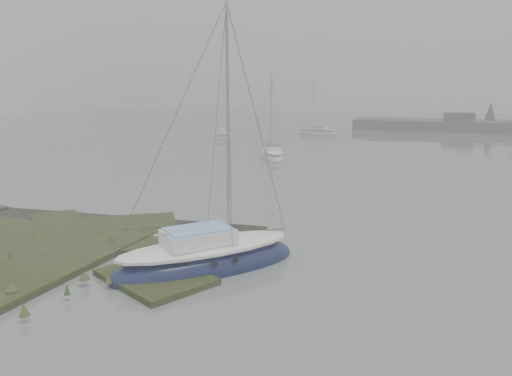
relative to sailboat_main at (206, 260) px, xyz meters
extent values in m
plane|color=slate|center=(-1.55, 29.01, -0.29)|extent=(160.00, 160.00, 0.00)
cube|color=#424247|center=(8.45, 60.01, 1.11)|extent=(4.00, 3.00, 2.20)
cone|color=#384238|center=(12.45, 62.01, 1.91)|extent=(2.00, 2.00, 3.50)
ellipsoid|color=#10173A|center=(0.01, 0.01, -0.18)|extent=(5.85, 6.46, 1.60)
ellipsoid|color=white|center=(0.01, 0.01, 0.46)|extent=(4.98, 5.53, 0.45)
cube|color=white|center=(-0.17, -0.21, 0.86)|extent=(2.52, 2.64, 0.47)
cube|color=#85B0E6|center=(-0.17, -0.21, 1.12)|extent=(2.33, 2.44, 0.08)
cylinder|color=#939399|center=(0.55, 0.67, 4.56)|extent=(0.10, 0.10, 7.53)
cylinder|color=#939399|center=(-0.29, -0.35, 1.12)|extent=(1.74, 2.09, 0.08)
ellipsoid|color=silver|center=(-6.61, 25.64, -0.20)|extent=(4.12, 5.60, 1.31)
ellipsoid|color=white|center=(-6.61, 25.64, 0.33)|extent=(3.48, 4.82, 0.37)
cube|color=white|center=(-6.50, 25.44, 0.65)|extent=(1.90, 2.18, 0.39)
cube|color=navy|center=(-6.50, 25.44, 0.87)|extent=(1.76, 2.01, 0.06)
cylinder|color=#939399|center=(-6.94, 26.25, 3.69)|extent=(0.08, 0.08, 6.18)
cylinder|color=#939399|center=(-6.42, 25.30, 0.87)|extent=(1.08, 1.94, 0.07)
ellipsoid|color=#A6AAB0|center=(-17.55, 39.61, -0.19)|extent=(3.87, 5.69, 1.32)
ellipsoid|color=white|center=(-17.55, 39.61, 0.33)|extent=(3.26, 4.91, 0.37)
cube|color=white|center=(-17.45, 39.40, 0.66)|extent=(1.83, 2.18, 0.39)
cube|color=silver|center=(-17.45, 39.40, 0.88)|extent=(1.70, 2.01, 0.06)
cylinder|color=#939399|center=(-17.84, 40.25, 3.71)|extent=(0.09, 0.09, 6.21)
cylinder|color=#939399|center=(-17.39, 39.26, 0.88)|extent=(0.96, 2.01, 0.07)
ellipsoid|color=#ABAEB4|center=(-8.37, 48.08, -0.19)|extent=(5.88, 3.19, 1.36)
ellipsoid|color=silver|center=(-8.37, 48.08, 0.35)|extent=(5.09, 2.66, 0.38)
cube|color=silver|center=(-8.14, 48.02, 0.69)|extent=(2.16, 1.65, 0.40)
cube|color=silver|center=(-8.14, 48.02, 0.91)|extent=(1.98, 1.53, 0.06)
cylinder|color=#939399|center=(-9.07, 48.26, 3.83)|extent=(0.09, 0.09, 6.40)
cylinder|color=#939399|center=(-7.99, 47.98, 0.91)|extent=(2.18, 0.64, 0.07)
camera|label=1|loc=(7.29, -14.23, 5.72)|focal=35.00mm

